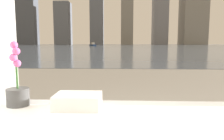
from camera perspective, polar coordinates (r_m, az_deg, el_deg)
name	(u,v)px	position (r m, az deg, el deg)	size (l,w,h in m)	color
potted_orchid	(18,90)	(1.40, -23.45, -4.78)	(0.13, 0.13, 0.38)	#4C4C4C
towel_stack	(78,101)	(1.27, -8.87, -7.98)	(0.26, 0.20, 0.08)	white
harbor_water	(121,46)	(62.38, 2.43, 6.27)	(180.00, 110.00, 0.01)	slate
harbor_boat_2	(93,45)	(59.49, -5.03, 6.57)	(2.15, 2.83, 1.02)	navy
skyline_tower_1	(63,24)	(122.92, -12.64, 11.74)	(7.88, 8.88, 22.42)	slate
skyline_tower_4	(160,5)	(121.68, 12.50, 16.21)	(7.38, 9.85, 41.06)	slate
skyline_tower_5	(193,11)	(125.26, 20.48, 14.32)	(12.02, 13.11, 35.22)	gray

